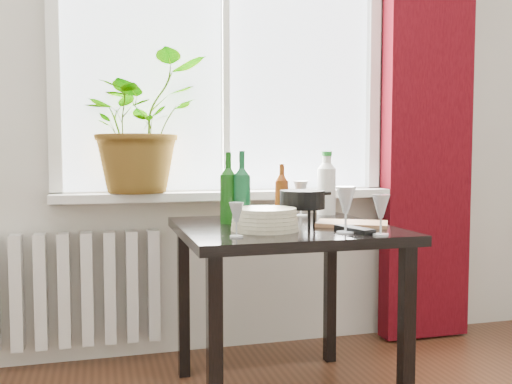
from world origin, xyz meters
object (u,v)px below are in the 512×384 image
object	(u,v)px
wineglass_far_right	(381,215)
cutting_board	(352,224)
potted_plant	(139,124)
wine_bottle_left	(228,188)
radiator	(76,289)
wineglass_front_left	(236,220)
bottle_amber	(282,191)
fondue_pot	(302,208)
tv_remote	(354,230)
plate_stack	(265,220)
table	(283,247)
cleaning_bottle	(326,182)
wine_bottle_right	(242,187)
wineglass_front_right	(346,209)
wineglass_back_left	(234,201)
wineglass_back_center	(301,198)

from	to	relation	value
wineglass_far_right	cutting_board	bearing A→B (deg)	86.04
potted_plant	wine_bottle_left	xyz separation A→B (m)	(0.33, -0.48, -0.29)
radiator	wineglass_front_left	xyz separation A→B (m)	(0.59, -0.90, 0.42)
bottle_amber	cutting_board	world-z (taller)	bottle_amber
fondue_pot	tv_remote	xyz separation A→B (m)	(0.12, -0.25, -0.06)
potted_plant	plate_stack	world-z (taller)	potted_plant
fondue_pot	cutting_board	world-z (taller)	fondue_pot
cutting_board	plate_stack	bearing A→B (deg)	-173.49
radiator	bottle_amber	bearing A→B (deg)	-22.43
potted_plant	wineglass_front_left	xyz separation A→B (m)	(0.27, -0.87, -0.38)
table	bottle_amber	distance (m)	0.34
cleaning_bottle	bottle_amber	bearing A→B (deg)	-161.07
plate_stack	fondue_pot	size ratio (longest dim) A/B	1.23
wine_bottle_right	wineglass_front_right	bearing A→B (deg)	-50.50
radiator	wine_bottle_right	world-z (taller)	wine_bottle_right
bottle_amber	wineglass_back_left	distance (m)	0.23
bottle_amber	wineglass_back_center	bearing A→B (deg)	26.62
wineglass_front_right	wineglass_front_left	bearing A→B (deg)	178.85
radiator	table	size ratio (longest dim) A/B	0.94
wineglass_far_right	wineglass_back_left	bearing A→B (deg)	117.99
bottle_amber	wineglass_front_right	distance (m)	0.53
bottle_amber	plate_stack	xyz separation A→B (m)	(-0.19, -0.38, -0.08)
radiator	wineglass_front_left	size ratio (longest dim) A/B	6.33
table	wineglass_back_center	world-z (taller)	wineglass_back_center
radiator	tv_remote	size ratio (longest dim) A/B	4.36
radiator	wineglass_front_right	size ratio (longest dim) A/B	4.46
wine_bottle_left	wineglass_front_right	world-z (taller)	wine_bottle_left
wineglass_front_right	tv_remote	bearing A→B (deg)	16.66
cleaning_bottle	plate_stack	distance (m)	0.65
wine_bottle_right	wineglass_back_left	size ratio (longest dim) A/B	2.05
cleaning_bottle	wineglass_front_right	bearing A→B (deg)	-106.07
table	wine_bottle_right	distance (m)	0.31
cleaning_bottle	cutting_board	world-z (taller)	cleaning_bottle
potted_plant	cleaning_bottle	distance (m)	0.95
table	wineglass_front_left	size ratio (longest dim) A/B	6.73
tv_remote	cleaning_bottle	bearing A→B (deg)	63.92
wine_bottle_right	fondue_pot	bearing A→B (deg)	-26.18
potted_plant	fondue_pot	distance (m)	0.95
wine_bottle_right	cleaning_bottle	bearing A→B (deg)	26.79
table	wineglass_front_right	distance (m)	0.37
wineglass_front_left	tv_remote	world-z (taller)	wineglass_front_left
radiator	potted_plant	world-z (taller)	potted_plant
wineglass_back_center	wineglass_back_left	bearing A→B (deg)	173.30
wine_bottle_left	wineglass_far_right	distance (m)	0.67
wine_bottle_right	wineglass_far_right	xyz separation A→B (m)	(0.40, -0.46, -0.08)
table	tv_remote	xyz separation A→B (m)	(0.19, -0.27, 0.10)
radiator	wineglass_back_center	bearing A→B (deg)	-17.37
potted_plant	cleaning_bottle	size ratio (longest dim) A/B	2.13
plate_stack	cutting_board	bearing A→B (deg)	6.51
bottle_amber	wineglass_front_left	size ratio (longest dim) A/B	2.00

